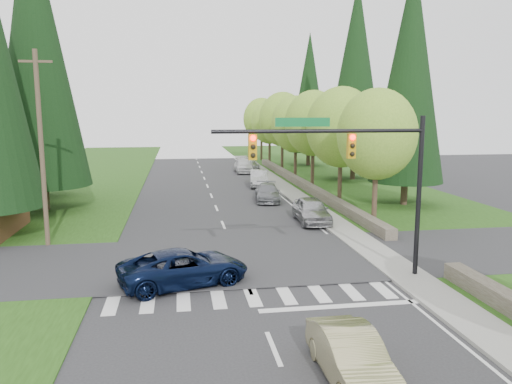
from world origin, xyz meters
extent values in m
plane|color=#28282B|center=(0.00, 0.00, 0.00)|extent=(120.00, 120.00, 0.00)
cube|color=#204412|center=(13.00, 20.00, 0.03)|extent=(14.00, 110.00, 0.06)
cube|color=#204412|center=(-13.00, 20.00, 0.03)|extent=(14.00, 110.00, 0.06)
cube|color=#28282B|center=(0.00, 8.00, 0.00)|extent=(120.00, 8.00, 0.10)
cube|color=gray|center=(6.90, 22.00, 0.07)|extent=(1.80, 80.00, 0.13)
cube|color=gray|center=(6.05, 22.00, 0.07)|extent=(0.20, 80.00, 0.13)
cube|color=#4C4438|center=(8.60, 30.00, 0.35)|extent=(0.70, 40.00, 0.70)
cylinder|color=black|center=(7.20, 4.50, 3.40)|extent=(0.20, 0.20, 6.80)
cylinder|color=black|center=(2.90, 4.50, 6.20)|extent=(8.60, 0.16, 0.16)
cube|color=#0C662D|center=(2.20, 4.55, 6.55)|extent=(2.20, 0.04, 0.35)
cube|color=#BF8C0C|center=(4.20, 4.50, 5.60)|extent=(0.32, 0.24, 1.00)
sphere|color=#FF0C05|center=(4.20, 4.36, 5.95)|extent=(0.22, 0.22, 0.22)
cube|color=#BF8C0C|center=(0.20, 4.50, 5.60)|extent=(0.32, 0.24, 1.00)
sphere|color=#FF0C05|center=(0.20, 4.36, 5.95)|extent=(0.22, 0.22, 0.22)
cylinder|color=#473828|center=(-9.50, 12.00, 5.00)|extent=(0.24, 0.24, 10.00)
cube|color=#473828|center=(-9.50, 12.00, 9.40)|extent=(1.60, 0.10, 0.12)
cylinder|color=#38281C|center=(9.20, 14.00, 2.38)|extent=(0.32, 0.32, 4.76)
ellipsoid|color=olive|center=(9.20, 14.00, 5.61)|extent=(4.80, 4.80, 5.52)
cylinder|color=#38281C|center=(9.30, 21.00, 2.46)|extent=(0.32, 0.32, 4.93)
ellipsoid|color=olive|center=(9.30, 21.00, 5.81)|extent=(5.20, 5.20, 5.98)
cylinder|color=#38281C|center=(9.10, 28.00, 2.52)|extent=(0.32, 0.32, 5.04)
ellipsoid|color=olive|center=(9.10, 28.00, 5.94)|extent=(5.00, 5.00, 5.75)
cylinder|color=#38281C|center=(9.20, 35.00, 2.41)|extent=(0.32, 0.32, 4.82)
ellipsoid|color=olive|center=(9.20, 35.00, 5.68)|extent=(5.00, 5.00, 5.75)
cylinder|color=#38281C|center=(9.30, 42.00, 2.58)|extent=(0.32, 0.32, 5.15)
ellipsoid|color=olive|center=(9.30, 42.00, 6.07)|extent=(5.40, 5.40, 6.21)
cylinder|color=#38281C|center=(9.10, 49.00, 2.35)|extent=(0.32, 0.32, 4.70)
ellipsoid|color=olive|center=(9.10, 49.00, 5.54)|extent=(4.80, 4.80, 5.52)
cylinder|color=#38281C|center=(9.20, 56.00, 2.49)|extent=(0.32, 0.32, 4.98)
ellipsoid|color=olive|center=(9.20, 56.00, 5.87)|extent=(5.20, 5.20, 5.98)
cylinder|color=#38281C|center=(-12.00, 22.00, 1.00)|extent=(0.50, 0.50, 2.00)
cone|color=black|center=(-12.00, 22.00, 11.30)|extent=(6.46, 6.46, 19.00)
cylinder|color=#38281C|center=(-14.00, 28.00, 1.00)|extent=(0.50, 0.50, 2.00)
cone|color=black|center=(-14.00, 28.00, 10.30)|extent=(5.78, 5.78, 17.00)
cylinder|color=#38281C|center=(14.00, 20.00, 1.00)|extent=(0.50, 0.50, 2.00)
cone|color=black|center=(14.00, 20.00, 9.80)|extent=(5.44, 5.44, 16.00)
cylinder|color=#38281C|center=(15.00, 34.00, 1.00)|extent=(0.50, 0.50, 2.00)
cone|color=black|center=(15.00, 34.00, 10.80)|extent=(6.12, 6.12, 18.00)
cylinder|color=#38281C|center=(14.00, 48.00, 1.00)|extent=(0.50, 0.50, 2.00)
cone|color=black|center=(14.00, 48.00, 9.30)|extent=(5.10, 5.10, 15.00)
imported|color=tan|center=(1.67, -3.07, 0.66)|extent=(1.47, 4.05, 1.33)
imported|color=black|center=(-2.54, 5.00, 0.73)|extent=(5.73, 3.87, 1.46)
imported|color=#A1A1A5|center=(5.60, 15.36, 0.79)|extent=(2.04, 4.72, 1.59)
imported|color=slate|center=(4.20, 23.28, 0.66)|extent=(2.39, 4.76, 1.33)
imported|color=#AEAEB3|center=(4.77, 30.95, 0.76)|extent=(2.22, 4.80, 1.52)
imported|color=silver|center=(4.71, 41.67, 0.79)|extent=(1.94, 4.69, 1.59)
imported|color=#BCBCC2|center=(5.60, 44.39, 0.72)|extent=(2.46, 5.13, 1.44)
camera|label=1|loc=(-2.67, -14.64, 6.98)|focal=35.00mm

